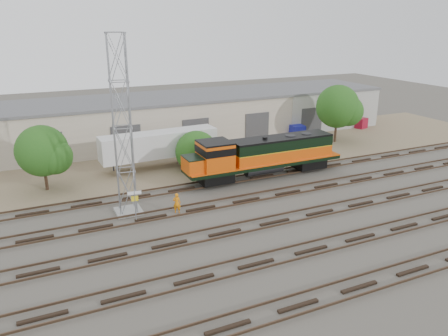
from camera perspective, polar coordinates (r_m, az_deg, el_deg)
name	(u,v)px	position (r m, az deg, el deg)	size (l,w,h in m)	color
ground	(255,208)	(34.60, 4.07, -5.20)	(140.00, 140.00, 0.00)	#47423A
dirt_strip	(189,157)	(47.45, -4.62, 1.50)	(80.00, 16.00, 0.02)	#726047
tracks	(275,222)	(32.22, 6.64, -7.02)	(80.00, 20.40, 0.28)	black
warehouse	(166,118)	(54.13, -7.59, 6.45)	(58.40, 10.40, 5.30)	beige
locomotive	(262,155)	(40.56, 4.97, 1.69)	(15.57, 2.73, 3.74)	black
signal_tower	(122,130)	(32.44, -13.13, 4.81)	(1.96, 1.96, 13.26)	gray
sign_post	(135,200)	(32.21, -11.57, -4.14)	(0.99, 0.13, 2.43)	gray
worker	(177,203)	(33.52, -6.18, -4.58)	(0.59, 0.39, 1.61)	orange
semi_trailer	(162,145)	(43.85, -8.09, 3.00)	(11.78, 2.88, 3.60)	silver
dumpster_blue	(297,131)	(56.00, 9.55, 4.77)	(1.60, 1.50, 1.50)	#151A93
dumpster_red	(361,123)	(62.81, 17.41, 5.63)	(1.50, 1.40, 1.40)	maroon
tree_west	(45,152)	(39.88, -22.32, 1.90)	(4.60, 4.38, 5.73)	#382619
tree_mid	(199,153)	(42.66, -3.25, 1.96)	(4.36, 4.15, 4.15)	#382619
tree_east	(340,108)	(53.97, 14.95, 7.62)	(5.35, 5.09, 6.87)	#382619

